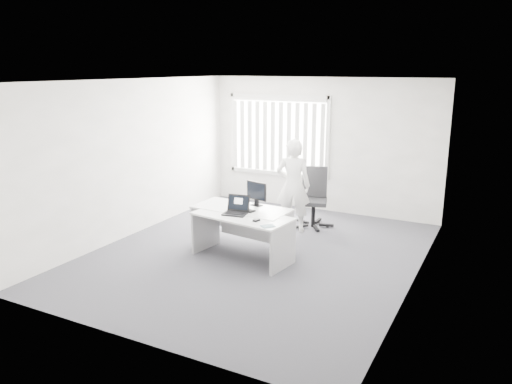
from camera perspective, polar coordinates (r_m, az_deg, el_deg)
The scene contains 18 objects.
ground at distance 8.28m, azimuth 0.02°, elevation -7.12°, with size 6.00×6.00×0.00m, color #47474D.
wall_back at distance 10.59m, azimuth 7.54°, elevation 5.32°, with size 5.00×0.02×2.80m, color white.
wall_front at distance 5.48m, azimuth -14.61°, elevation -3.36°, with size 5.00×0.02×2.80m, color white.
wall_left at distance 9.28m, azimuth -13.85°, elevation 3.78°, with size 0.02×6.00×2.80m, color white.
wall_right at distance 7.11m, azimuth 18.20°, elevation 0.39°, with size 0.02×6.00×2.80m, color white.
ceiling at distance 7.72m, azimuth 0.02°, elevation 12.64°, with size 5.00×6.00×0.02m, color white.
window at distance 10.91m, azimuth 2.53°, elevation 6.48°, with size 2.32×0.06×1.76m, color silver.
blinds at distance 10.86m, azimuth 2.39°, elevation 6.29°, with size 2.20×0.10×1.50m, color silver, non-canonical shape.
desk_near at distance 7.95m, azimuth -1.58°, elevation -4.07°, with size 1.67×0.95×0.72m.
desk_far at distance 8.33m, azimuth -1.66°, elevation -3.16°, with size 1.63×0.82×0.73m.
office_chair at distance 9.67m, azimuth 6.59°, elevation -1.84°, with size 0.81×0.81×1.14m.
person at distance 9.23m, azimuth 4.27°, elevation 0.74°, with size 0.64×0.42×1.74m, color white.
laptop at distance 7.89m, azimuth -2.43°, elevation -1.59°, with size 0.37×0.33×0.29m, color black, non-canonical shape.
paper_sheet at distance 7.64m, azimuth 0.66°, elevation -3.24°, with size 0.32×0.23×0.00m, color white.
mouse at distance 7.58m, azimuth 0.05°, elevation -3.19°, with size 0.06×0.11×0.05m, color #B2B3B5, non-canonical shape.
booklet at distance 7.35m, azimuth 1.38°, elevation -3.91°, with size 0.14×0.19×0.01m, color silver.
keyboard at distance 8.14m, azimuth -1.56°, elevation -2.02°, with size 0.44×0.15×0.02m, color black.
monitor at distance 8.35m, azimuth 0.06°, elevation -0.20°, with size 0.41×0.12×0.41m, color black, non-canonical shape.
Camera 1 is at (3.55, -6.85, 3.01)m, focal length 35.00 mm.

